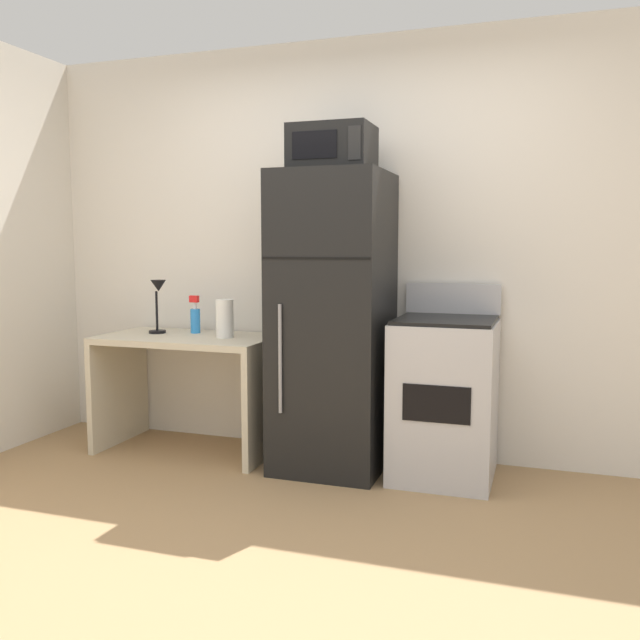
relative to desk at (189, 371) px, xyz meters
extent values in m
plane|color=#9E7A51|center=(1.03, -1.32, -0.52)|extent=(12.00, 12.00, 0.00)
cube|color=silver|center=(1.03, 0.38, 0.78)|extent=(5.00, 0.10, 2.60)
cube|color=beige|center=(0.00, 0.00, 0.21)|extent=(1.12, 0.63, 0.04)
cube|color=beige|center=(-0.54, 0.00, -0.17)|extent=(0.04, 0.63, 0.71)
cube|color=beige|center=(0.54, 0.00, -0.17)|extent=(0.04, 0.63, 0.71)
cylinder|color=black|center=(-0.26, 0.05, 0.24)|extent=(0.11, 0.11, 0.02)
cylinder|color=black|center=(-0.26, 0.05, 0.38)|extent=(0.02, 0.02, 0.26)
cone|color=black|center=(-0.23, 0.03, 0.55)|extent=(0.10, 0.10, 0.08)
cylinder|color=#2D8CEA|center=(-0.02, 0.14, 0.31)|extent=(0.06, 0.06, 0.16)
cylinder|color=white|center=(-0.02, 0.14, 0.41)|extent=(0.02, 0.02, 0.04)
cube|color=red|center=(-0.02, 0.13, 0.46)|extent=(0.06, 0.03, 0.04)
cylinder|color=white|center=(0.26, 0.00, 0.35)|extent=(0.11, 0.11, 0.24)
cube|color=black|center=(0.98, -0.01, 0.35)|extent=(0.63, 0.65, 1.75)
cube|color=black|center=(0.98, -0.34, 0.74)|extent=(0.62, 0.00, 0.01)
cylinder|color=gray|center=(0.78, -0.35, 0.18)|extent=(0.02, 0.02, 0.61)
cube|color=black|center=(0.98, -0.03, 1.36)|extent=(0.46, 0.34, 0.26)
cube|color=black|center=(0.93, -0.20, 1.36)|extent=(0.26, 0.01, 0.15)
cube|color=black|center=(1.16, -0.20, 1.36)|extent=(0.07, 0.01, 0.18)
cube|color=#B7B7BC|center=(1.64, 0.01, -0.07)|extent=(0.56, 0.60, 0.90)
cube|color=black|center=(1.64, 0.01, 0.39)|extent=(0.54, 0.58, 0.02)
cube|color=#B7B7BC|center=(1.64, 0.29, 0.49)|extent=(0.56, 0.04, 0.18)
cube|color=black|center=(1.64, -0.29, -0.03)|extent=(0.36, 0.01, 0.20)
camera|label=1|loc=(2.17, -3.76, 0.81)|focal=37.64mm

